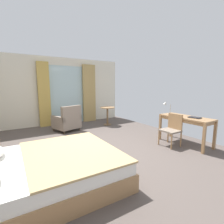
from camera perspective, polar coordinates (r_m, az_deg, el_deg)
ground at (r=4.25m, az=-3.44°, el=-13.87°), size 5.85×7.76×0.10m
wall_back at (r=7.30m, az=-17.55°, el=6.67°), size 5.45×0.12×2.71m
balcony_glass_door at (r=7.32m, az=-14.81°, el=5.53°), size 1.44×0.02×2.38m
curtain_panel_left at (r=6.99m, az=-21.97°, el=5.43°), size 0.43×0.10×2.48m
curtain_panel_right at (r=7.57m, az=-7.75°, el=6.22°), size 0.57×0.10×2.48m
bed at (r=3.02m, az=-21.78°, el=-17.84°), size 2.28×1.88×0.98m
writing_desk at (r=4.98m, az=23.71°, el=-2.53°), size 0.58×1.37×0.76m
desk_chair at (r=4.78m, az=19.66°, el=-5.09°), size 0.42×0.46×0.85m
desk_lamp at (r=5.13m, az=17.95°, el=2.09°), size 0.27×0.20×0.39m
closed_book at (r=4.88m, az=26.22°, el=-1.66°), size 0.23×0.31×0.02m
armchair_by_window at (r=6.15m, az=-14.85°, el=-3.01°), size 0.96×0.95×0.91m
round_cafe_table at (r=6.82m, az=-1.56°, el=-0.01°), size 0.58×0.58×0.73m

